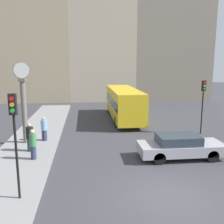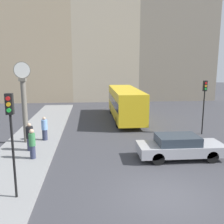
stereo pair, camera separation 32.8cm
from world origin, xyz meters
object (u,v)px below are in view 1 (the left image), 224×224
(traffic_light_near, at_px, (14,125))
(traffic_light_far, at_px, (203,96))
(pedestrian_black_jacket, at_px, (30,137))
(pedestrian_blue_stripe, at_px, (44,129))
(sedan_car, at_px, (180,146))
(street_clock, at_px, (24,103))
(bus_distant, at_px, (124,102))
(pedestrian_green_hoodie, at_px, (33,144))

(traffic_light_near, xyz_separation_m, traffic_light_far, (11.16, 8.24, -0.14))
(traffic_light_far, height_order, pedestrian_black_jacket, traffic_light_far)
(pedestrian_blue_stripe, xyz_separation_m, pedestrian_black_jacket, (-0.50, -2.01, 0.03))
(pedestrian_black_jacket, bearing_deg, traffic_light_far, 13.64)
(sedan_car, xyz_separation_m, pedestrian_black_jacket, (-8.41, 1.73, 0.26))
(street_clock, bearing_deg, bus_distant, 41.96)
(pedestrian_blue_stripe, relative_size, pedestrian_black_jacket, 0.96)
(street_clock, relative_size, pedestrian_black_jacket, 3.13)
(street_clock, xyz_separation_m, pedestrian_blue_stripe, (1.13, 0.32, -1.80))
(bus_distant, xyz_separation_m, street_clock, (-7.46, -6.71, 1.07))
(sedan_car, bearing_deg, traffic_light_near, -154.82)
(bus_distant, xyz_separation_m, pedestrian_blue_stripe, (-6.33, -6.38, -0.74))
(street_clock, bearing_deg, traffic_light_near, -79.55)
(traffic_light_far, relative_size, pedestrian_green_hoodie, 2.43)
(pedestrian_blue_stripe, bearing_deg, pedestrian_green_hoodie, -91.15)
(sedan_car, height_order, street_clock, street_clock)
(street_clock, bearing_deg, traffic_light_far, 5.44)
(pedestrian_blue_stripe, bearing_deg, traffic_light_near, -88.63)
(street_clock, relative_size, pedestrian_blue_stripe, 3.26)
(traffic_light_far, bearing_deg, bus_distant, 132.22)
(street_clock, xyz_separation_m, pedestrian_black_jacket, (0.62, -1.69, -1.77))
(pedestrian_blue_stripe, bearing_deg, pedestrian_black_jacket, -104.06)
(traffic_light_near, relative_size, pedestrian_black_jacket, 2.42)
(street_clock, xyz_separation_m, pedestrian_green_hoodie, (1.06, -3.04, -1.76))
(bus_distant, bearing_deg, sedan_car, -81.15)
(street_clock, bearing_deg, pedestrian_black_jacket, -69.74)
(bus_distant, xyz_separation_m, pedestrian_green_hoodie, (-6.40, -9.74, -0.69))
(bus_distant, xyz_separation_m, traffic_light_far, (5.01, -5.52, 1.20))
(traffic_light_near, relative_size, street_clock, 0.77)
(bus_distant, relative_size, traffic_light_far, 2.35)
(traffic_light_far, distance_m, pedestrian_green_hoodie, 12.31)
(pedestrian_green_hoodie, xyz_separation_m, pedestrian_black_jacket, (-0.44, 1.35, -0.01))
(pedestrian_blue_stripe, bearing_deg, sedan_car, -25.33)
(bus_distant, distance_m, pedestrian_black_jacket, 10.85)
(traffic_light_far, height_order, pedestrian_blue_stripe, traffic_light_far)
(sedan_car, relative_size, pedestrian_blue_stripe, 2.95)
(traffic_light_near, relative_size, pedestrian_green_hoodie, 2.44)
(sedan_car, xyz_separation_m, traffic_light_far, (3.43, 4.61, 2.16))
(traffic_light_near, distance_m, pedestrian_black_jacket, 5.78)
(pedestrian_black_jacket, bearing_deg, street_clock, 110.26)
(sedan_car, bearing_deg, pedestrian_blue_stripe, 154.67)
(sedan_car, xyz_separation_m, pedestrian_blue_stripe, (-7.91, 3.74, 0.23))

